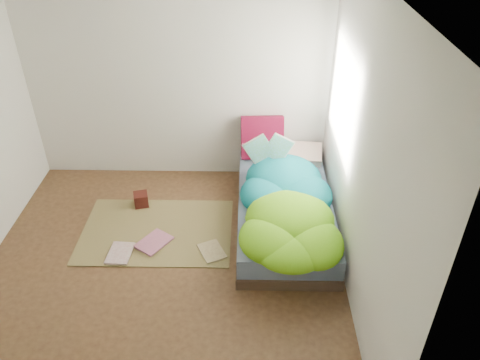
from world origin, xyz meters
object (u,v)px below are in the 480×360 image
object	(u,v)px
pillow_magenta	(262,137)
open_book	(269,141)
bed	(284,211)
wooden_box	(141,199)
floor_book_a	(109,253)
floor_book_b	(145,238)

from	to	relation	value
pillow_magenta	open_book	world-z (taller)	open_book
bed	wooden_box	xyz separation A→B (m)	(-1.62, 0.28, -0.08)
floor_book_a	open_book	bearing A→B (deg)	33.41
wooden_box	floor_book_a	xyz separation A→B (m)	(-0.18, -0.82, -0.07)
open_book	pillow_magenta	bearing A→B (deg)	88.97
pillow_magenta	wooden_box	xyz separation A→B (m)	(-1.39, -0.59, -0.50)
bed	pillow_magenta	xyz separation A→B (m)	(-0.23, 0.87, 0.42)
wooden_box	floor_book_b	distance (m)	0.61
wooden_box	floor_book_b	xyz separation A→B (m)	(0.15, -0.59, -0.06)
pillow_magenta	floor_book_b	xyz separation A→B (m)	(-1.24, -1.18, -0.56)
open_book	floor_book_b	size ratio (longest dim) A/B	1.27
bed	open_book	bearing A→B (deg)	114.00
open_book	bed	bearing A→B (deg)	-73.78
open_book	floor_book_a	size ratio (longest dim) A/B	1.39
bed	open_book	size ratio (longest dim) A/B	4.49
open_book	floor_book_b	world-z (taller)	open_book
bed	wooden_box	bearing A→B (deg)	170.11
pillow_magenta	wooden_box	bearing A→B (deg)	-160.32
pillow_magenta	floor_book_b	distance (m)	1.80
open_book	floor_book_b	xyz separation A→B (m)	(-1.30, -0.69, -0.79)
wooden_box	floor_book_a	bearing A→B (deg)	-102.06
bed	floor_book_b	size ratio (longest dim) A/B	5.72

